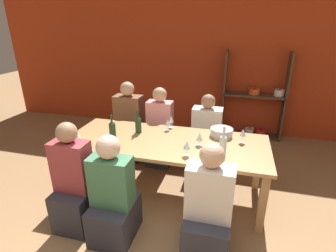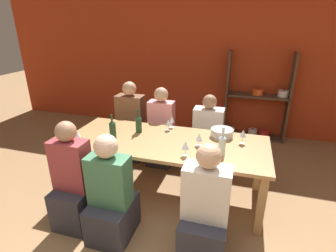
{
  "view_description": "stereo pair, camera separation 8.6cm",
  "coord_description": "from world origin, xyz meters",
  "px_view_note": "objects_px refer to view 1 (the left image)",
  "views": [
    {
      "loc": [
        0.61,
        -1.3,
        2.09
      ],
      "look_at": [
        -0.15,
        1.56,
        0.9
      ],
      "focal_mm": 28.0,
      "sensor_mm": 36.0,
      "label": 1
    },
    {
      "loc": [
        0.69,
        -1.28,
        2.09
      ],
      "look_at": [
        -0.15,
        1.56,
        0.9
      ],
      "focal_mm": 28.0,
      "sensor_mm": 36.0,
      "label": 2
    }
  ],
  "objects_px": {
    "wine_bottle_green": "(138,124)",
    "wine_bottle_amber": "(223,144)",
    "shelf_unit": "(253,107)",
    "dining_table": "(166,147)",
    "person_near_a": "(113,202)",
    "person_far_b": "(206,141)",
    "wine_glass_empty_a": "(200,137)",
    "wine_glass_red_a": "(171,120)",
    "wine_bottle_dark": "(112,130)",
    "person_near_c": "(75,189)",
    "person_far_a": "(160,136)",
    "person_far_c": "(130,130)",
    "mixing_bowl": "(222,132)",
    "wine_glass_white_a": "(243,133)",
    "wine_glass_white_b": "(68,132)",
    "wine_glass_empty_b": "(187,145)",
    "person_near_b": "(208,215)",
    "wine_glass_white_d": "(168,123)",
    "wine_glass_white_c": "(77,135)"
  },
  "relations": [
    {
      "from": "wine_bottle_amber",
      "to": "person_near_b",
      "type": "relative_size",
      "value": 0.28
    },
    {
      "from": "shelf_unit",
      "to": "wine_glass_empty_b",
      "type": "height_order",
      "value": "shelf_unit"
    },
    {
      "from": "wine_glass_white_b",
      "to": "wine_glass_empty_a",
      "type": "bearing_deg",
      "value": 9.0
    },
    {
      "from": "wine_bottle_green",
      "to": "person_far_c",
      "type": "distance_m",
      "value": 0.93
    },
    {
      "from": "wine_glass_white_d",
      "to": "person_near_b",
      "type": "distance_m",
      "value": 1.36
    },
    {
      "from": "wine_bottle_green",
      "to": "person_near_a",
      "type": "height_order",
      "value": "person_near_a"
    },
    {
      "from": "wine_bottle_green",
      "to": "person_far_b",
      "type": "xyz_separation_m",
      "value": [
        0.8,
        0.7,
        -0.46
      ]
    },
    {
      "from": "person_far_b",
      "to": "shelf_unit",
      "type": "bearing_deg",
      "value": -117.88
    },
    {
      "from": "mixing_bowl",
      "to": "person_near_c",
      "type": "distance_m",
      "value": 1.82
    },
    {
      "from": "person_far_a",
      "to": "person_near_b",
      "type": "distance_m",
      "value": 1.8
    },
    {
      "from": "wine_glass_white_b",
      "to": "person_far_a",
      "type": "xyz_separation_m",
      "value": [
        0.84,
        1.04,
        -0.41
      ]
    },
    {
      "from": "wine_bottle_amber",
      "to": "wine_glass_white_d",
      "type": "relative_size",
      "value": 2.11
    },
    {
      "from": "shelf_unit",
      "to": "dining_table",
      "type": "height_order",
      "value": "shelf_unit"
    },
    {
      "from": "shelf_unit",
      "to": "wine_glass_red_a",
      "type": "distance_m",
      "value": 2.11
    },
    {
      "from": "person_near_a",
      "to": "person_far_b",
      "type": "xyz_separation_m",
      "value": [
        0.71,
        1.67,
        -0.01
      ]
    },
    {
      "from": "person_far_a",
      "to": "person_far_c",
      "type": "height_order",
      "value": "person_far_c"
    },
    {
      "from": "wine_glass_white_c",
      "to": "person_near_c",
      "type": "xyz_separation_m",
      "value": [
        0.21,
        -0.44,
        -0.42
      ]
    },
    {
      "from": "mixing_bowl",
      "to": "wine_bottle_amber",
      "type": "height_order",
      "value": "wine_bottle_amber"
    },
    {
      "from": "wine_bottle_amber",
      "to": "person_near_b",
      "type": "xyz_separation_m",
      "value": [
        -0.06,
        -0.6,
        -0.46
      ]
    },
    {
      "from": "wine_bottle_dark",
      "to": "person_near_c",
      "type": "xyz_separation_m",
      "value": [
        -0.15,
        -0.65,
        -0.43
      ]
    },
    {
      "from": "wine_glass_white_b",
      "to": "person_far_a",
      "type": "bearing_deg",
      "value": 51.09
    },
    {
      "from": "dining_table",
      "to": "person_far_b",
      "type": "height_order",
      "value": "person_far_b"
    },
    {
      "from": "wine_glass_white_a",
      "to": "person_near_a",
      "type": "distance_m",
      "value": 1.63
    },
    {
      "from": "wine_bottle_green",
      "to": "person_far_a",
      "type": "bearing_deg",
      "value": 80.51
    },
    {
      "from": "shelf_unit",
      "to": "dining_table",
      "type": "distance_m",
      "value": 2.44
    },
    {
      "from": "wine_bottle_dark",
      "to": "wine_glass_white_a",
      "type": "bearing_deg",
      "value": 11.11
    },
    {
      "from": "shelf_unit",
      "to": "person_far_c",
      "type": "xyz_separation_m",
      "value": [
        -1.94,
        -1.31,
        -0.14
      ]
    },
    {
      "from": "wine_bottle_green",
      "to": "wine_bottle_amber",
      "type": "height_order",
      "value": "wine_bottle_amber"
    },
    {
      "from": "mixing_bowl",
      "to": "wine_glass_white_c",
      "type": "relative_size",
      "value": 1.93
    },
    {
      "from": "wine_glass_empty_a",
      "to": "person_far_b",
      "type": "distance_m",
      "value": 0.98
    },
    {
      "from": "wine_bottle_green",
      "to": "wine_glass_red_a",
      "type": "xyz_separation_m",
      "value": [
        0.36,
        0.27,
        -0.0
      ]
    },
    {
      "from": "mixing_bowl",
      "to": "person_far_a",
      "type": "xyz_separation_m",
      "value": [
        -0.94,
        0.45,
        -0.36
      ]
    },
    {
      "from": "wine_glass_empty_b",
      "to": "person_far_b",
      "type": "height_order",
      "value": "person_far_b"
    },
    {
      "from": "wine_glass_empty_b",
      "to": "wine_glass_red_a",
      "type": "bearing_deg",
      "value": 116.05
    },
    {
      "from": "wine_bottle_amber",
      "to": "wine_glass_empty_b",
      "type": "bearing_deg",
      "value": -161.5
    },
    {
      "from": "wine_glass_white_b",
      "to": "wine_glass_empty_a",
      "type": "xyz_separation_m",
      "value": [
        1.55,
        0.25,
        0.0
      ]
    },
    {
      "from": "wine_glass_empty_a",
      "to": "wine_bottle_green",
      "type": "bearing_deg",
      "value": 168.04
    },
    {
      "from": "person_far_a",
      "to": "mixing_bowl",
      "type": "bearing_deg",
      "value": 154.09
    },
    {
      "from": "wine_glass_white_b",
      "to": "wine_glass_empty_b",
      "type": "xyz_separation_m",
      "value": [
        1.45,
        -0.03,
        0.02
      ]
    },
    {
      "from": "wine_bottle_amber",
      "to": "person_near_a",
      "type": "xyz_separation_m",
      "value": [
        -1.0,
        -0.65,
        -0.46
      ]
    },
    {
      "from": "wine_bottle_dark",
      "to": "person_near_b",
      "type": "bearing_deg",
      "value": -27.82
    },
    {
      "from": "person_near_b",
      "to": "person_far_c",
      "type": "relative_size",
      "value": 0.93
    },
    {
      "from": "dining_table",
      "to": "person_near_c",
      "type": "bearing_deg",
      "value": -135.41
    },
    {
      "from": "wine_glass_white_b",
      "to": "person_near_a",
      "type": "xyz_separation_m",
      "value": [
        0.82,
        -0.56,
        -0.44
      ]
    },
    {
      "from": "wine_glass_red_a",
      "to": "person_far_b",
      "type": "xyz_separation_m",
      "value": [
        0.44,
        0.42,
        -0.46
      ]
    },
    {
      "from": "dining_table",
      "to": "person_far_c",
      "type": "height_order",
      "value": "person_far_c"
    },
    {
      "from": "wine_glass_white_c",
      "to": "person_near_c",
      "type": "height_order",
      "value": "person_near_c"
    },
    {
      "from": "shelf_unit",
      "to": "mixing_bowl",
      "type": "distance_m",
      "value": 1.93
    },
    {
      "from": "shelf_unit",
      "to": "wine_bottle_dark",
      "type": "xyz_separation_m",
      "value": [
        -1.73,
        -2.29,
        0.28
      ]
    },
    {
      "from": "wine_glass_white_c",
      "to": "person_far_b",
      "type": "relative_size",
      "value": 0.13
    }
  ]
}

